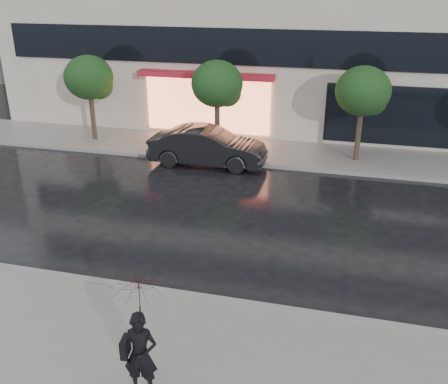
% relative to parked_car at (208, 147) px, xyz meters
% --- Properties ---
extents(ground, '(120.00, 120.00, 0.00)m').
position_rel_parked_car_xyz_m(ground, '(2.92, -8.18, -0.78)').
color(ground, black).
rests_on(ground, ground).
extents(sidewalk_near, '(60.00, 4.50, 0.12)m').
position_rel_parked_car_xyz_m(sidewalk_near, '(2.92, -11.43, -0.72)').
color(sidewalk_near, slate).
rests_on(sidewalk_near, ground).
extents(sidewalk_far, '(60.00, 3.50, 0.12)m').
position_rel_parked_car_xyz_m(sidewalk_far, '(2.92, 2.07, -0.72)').
color(sidewalk_far, slate).
rests_on(sidewalk_far, ground).
extents(curb_near, '(60.00, 0.25, 0.14)m').
position_rel_parked_car_xyz_m(curb_near, '(2.92, -9.18, -0.71)').
color(curb_near, gray).
rests_on(curb_near, ground).
extents(curb_far, '(60.00, 0.25, 0.14)m').
position_rel_parked_car_xyz_m(curb_far, '(2.92, 0.32, -0.71)').
color(curb_far, gray).
rests_on(curb_far, ground).
extents(tree_far_west, '(2.20, 2.20, 3.99)m').
position_rel_parked_car_xyz_m(tree_far_west, '(-6.02, 1.85, 2.14)').
color(tree_far_west, '#33261C').
rests_on(tree_far_west, ground).
extents(tree_mid_west, '(2.20, 2.20, 3.99)m').
position_rel_parked_car_xyz_m(tree_mid_west, '(-0.02, 1.85, 2.14)').
color(tree_mid_west, '#33261C').
rests_on(tree_mid_west, ground).
extents(tree_mid_east, '(2.20, 2.20, 3.99)m').
position_rel_parked_car_xyz_m(tree_mid_east, '(5.98, 1.85, 2.14)').
color(tree_mid_east, '#33261C').
rests_on(tree_mid_east, ground).
extents(parked_car, '(4.77, 1.69, 1.57)m').
position_rel_parked_car_xyz_m(parked_car, '(0.00, 0.00, 0.00)').
color(parked_car, black).
rests_on(parked_car, ground).
extents(pedestrian_with_umbrella, '(1.14, 1.15, 2.45)m').
position_rel_parked_car_xyz_m(pedestrian_with_umbrella, '(2.34, -12.27, 0.97)').
color(pedestrian_with_umbrella, black).
rests_on(pedestrian_with_umbrella, sidewalk_near).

